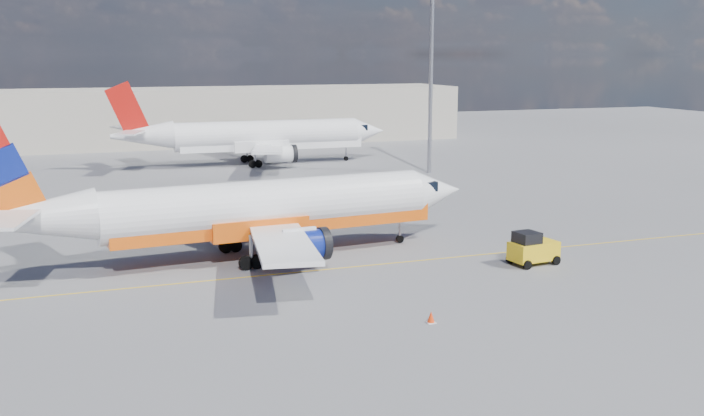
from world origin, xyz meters
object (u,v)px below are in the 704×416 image
object	(u,v)px
gse_tug	(532,249)
traffic_cone	(431,317)
main_jet	(253,210)
second_jet	(258,137)

from	to	relation	value
gse_tug	traffic_cone	size ratio (longest dim) A/B	5.37
main_jet	traffic_cone	xyz separation A→B (m)	(5.42, -14.83, -2.93)
gse_tug	second_jet	bearing A→B (deg)	88.73
traffic_cone	gse_tug	bearing A→B (deg)	36.18
second_jet	gse_tug	world-z (taller)	second_jet
gse_tug	main_jet	bearing A→B (deg)	148.13
gse_tug	traffic_cone	bearing A→B (deg)	-151.76
gse_tug	traffic_cone	world-z (taller)	gse_tug
main_jet	second_jet	bearing A→B (deg)	71.61
main_jet	traffic_cone	size ratio (longest dim) A/B	53.95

